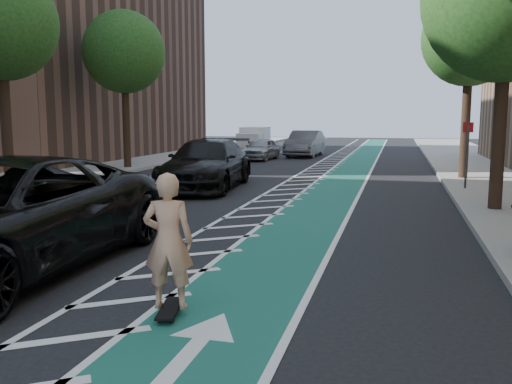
% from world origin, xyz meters
% --- Properties ---
extents(ground, '(120.00, 120.00, 0.00)m').
position_xyz_m(ground, '(0.00, 0.00, 0.00)').
color(ground, black).
rests_on(ground, ground).
extents(bike_lane, '(2.00, 90.00, 0.01)m').
position_xyz_m(bike_lane, '(3.00, 10.00, 0.01)').
color(bike_lane, '#1A5C49').
rests_on(bike_lane, ground).
extents(buffer_strip, '(1.40, 90.00, 0.01)m').
position_xyz_m(buffer_strip, '(1.50, 10.00, 0.01)').
color(buffer_strip, silver).
rests_on(buffer_strip, ground).
extents(sidewalk_left, '(5.00, 90.00, 0.15)m').
position_xyz_m(sidewalk_left, '(-9.50, 10.00, 0.07)').
color(sidewalk_left, gray).
rests_on(sidewalk_left, ground).
extents(curb_right, '(0.12, 90.00, 0.16)m').
position_xyz_m(curb_right, '(7.05, 10.00, 0.08)').
color(curb_right, gray).
rests_on(curb_right, ground).
extents(curb_left, '(0.12, 90.00, 0.16)m').
position_xyz_m(curb_left, '(-7.05, 10.00, 0.08)').
color(curb_left, gray).
rests_on(curb_left, ground).
extents(building_left_far, '(14.00, 22.00, 18.00)m').
position_xyz_m(building_left_far, '(-17.50, 24.00, 9.00)').
color(building_left_far, brown).
rests_on(building_left_far, ground).
extents(tree_r_c, '(4.20, 4.20, 7.90)m').
position_xyz_m(tree_r_c, '(7.90, 8.00, 5.77)').
color(tree_r_c, '#382619').
rests_on(tree_r_c, ground).
extents(tree_l_c, '(4.20, 4.20, 7.90)m').
position_xyz_m(tree_l_c, '(-7.90, 8.00, 5.77)').
color(tree_l_c, '#382619').
rests_on(tree_l_c, ground).
extents(tree_r_d, '(4.20, 4.20, 7.90)m').
position_xyz_m(tree_r_d, '(7.90, 16.00, 5.77)').
color(tree_r_d, '#382619').
rests_on(tree_r_d, ground).
extents(tree_l_d, '(4.20, 4.20, 7.90)m').
position_xyz_m(tree_l_d, '(-7.90, 16.00, 5.77)').
color(tree_l_d, '#382619').
rests_on(tree_l_d, ground).
extents(sign_post, '(0.35, 0.08, 2.47)m').
position_xyz_m(sign_post, '(7.60, 12.00, 1.35)').
color(sign_post, '#4C4C4C').
rests_on(sign_post, ground).
extents(skateboard, '(0.42, 0.90, 0.12)m').
position_xyz_m(skateboard, '(2.30, -1.78, 0.09)').
color(skateboard, black).
rests_on(skateboard, ground).
extents(skateboarder, '(0.76, 0.58, 1.85)m').
position_xyz_m(skateboarder, '(2.30, -1.78, 1.04)').
color(skateboarder, tan).
rests_on(skateboarder, skateboard).
extents(suv_far, '(3.02, 6.45, 1.82)m').
position_xyz_m(suv_far, '(-1.69, 10.76, 0.91)').
color(suv_far, black).
rests_on(suv_far, ground).
extents(car_silver, '(1.85, 4.06, 1.35)m').
position_xyz_m(car_silver, '(-2.94, 24.01, 0.68)').
color(car_silver, '#96979B').
rests_on(car_silver, ground).
extents(car_grey, '(2.03, 5.28, 1.72)m').
position_xyz_m(car_grey, '(-0.79, 27.63, 0.86)').
color(car_grey, '#59585E').
rests_on(car_grey, ground).
extents(box_truck, '(2.08, 4.38, 1.79)m').
position_xyz_m(box_truck, '(-5.98, 33.74, 0.83)').
color(box_truck, white).
rests_on(box_truck, ground).
extents(barrel_a, '(0.68, 0.68, 0.93)m').
position_xyz_m(barrel_a, '(-2.20, 4.27, 0.44)').
color(barrel_a, '#ED430C').
rests_on(barrel_a, ground).
extents(barrel_b, '(0.61, 0.61, 0.83)m').
position_xyz_m(barrel_b, '(-3.35, 11.59, 0.39)').
color(barrel_b, '#FF5C0D').
rests_on(barrel_b, ground).
extents(barrel_c, '(0.66, 0.66, 0.90)m').
position_xyz_m(barrel_c, '(-2.59, 15.41, 0.43)').
color(barrel_c, '#FF610D').
rests_on(barrel_c, ground).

